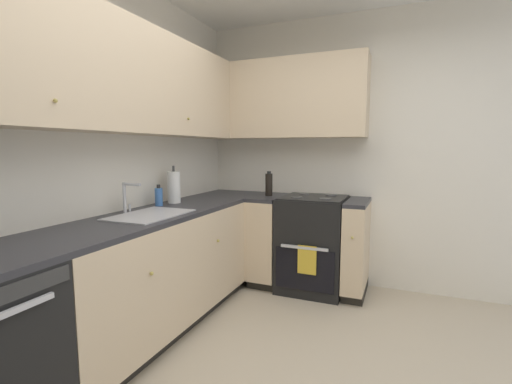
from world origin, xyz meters
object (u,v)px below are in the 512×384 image
(oil_bottle, at_px, (269,184))
(soap_bottle, at_px, (159,197))
(oven_range, at_px, (313,243))
(paper_towel_roll, at_px, (174,187))

(oil_bottle, bearing_deg, soap_bottle, 147.08)
(oven_range, height_order, paper_towel_roll, paper_towel_roll)
(paper_towel_roll, bearing_deg, oven_range, -53.37)
(paper_towel_roll, bearing_deg, soap_bottle, 173.93)
(paper_towel_roll, relative_size, oil_bottle, 1.35)
(soap_bottle, relative_size, oil_bottle, 0.72)
(paper_towel_roll, bearing_deg, oil_bottle, -37.91)
(soap_bottle, xyz_separation_m, paper_towel_roll, (0.19, -0.02, 0.06))
(oven_range, xyz_separation_m, oil_bottle, (-0.02, 0.46, 0.56))
(oven_range, bearing_deg, paper_towel_roll, 126.63)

